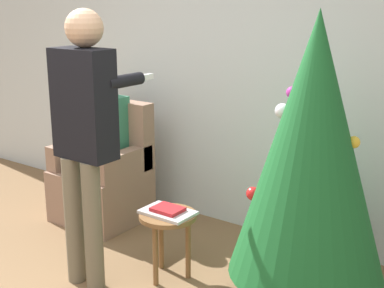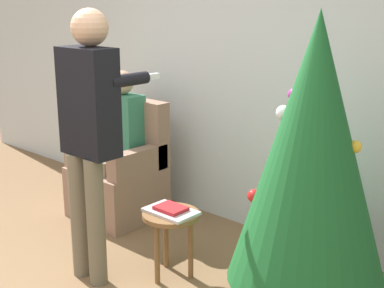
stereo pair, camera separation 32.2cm
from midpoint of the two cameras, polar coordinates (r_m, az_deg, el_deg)
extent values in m
cube|color=silver|center=(4.24, 2.67, 8.60)|extent=(8.00, 0.06, 2.70)
cylinder|color=brown|center=(3.53, 9.18, -14.70)|extent=(0.10, 0.10, 0.19)
cone|color=#195B28|center=(3.18, 9.87, -0.52)|extent=(0.95, 0.95, 1.61)
sphere|color=#B23399|center=(3.20, 7.82, 5.44)|extent=(0.07, 0.07, 0.07)
sphere|color=gold|center=(3.16, 14.14, 0.15)|extent=(0.07, 0.07, 0.07)
sphere|color=red|center=(3.38, 3.81, -5.35)|extent=(0.09, 0.09, 0.09)
sphere|color=white|center=(3.19, 6.79, 3.50)|extent=(0.09, 0.09, 0.09)
cube|color=#93705B|center=(4.67, -11.64, -5.35)|extent=(0.69, 0.63, 0.44)
cube|color=#93705B|center=(4.68, -9.76, 1.26)|extent=(0.69, 0.14, 0.56)
cube|color=#93705B|center=(4.77, -14.15, -0.91)|extent=(0.12, 0.57, 0.21)
cube|color=#93705B|center=(4.37, -9.35, -2.15)|extent=(0.12, 0.57, 0.21)
cylinder|color=#6B604C|center=(4.62, -14.31, -5.75)|extent=(0.11, 0.11, 0.44)
cylinder|color=#6B604C|center=(4.48, -12.65, -6.33)|extent=(0.11, 0.11, 0.44)
cube|color=#6B604C|center=(4.55, -12.29, -2.20)|extent=(0.32, 0.40, 0.12)
cube|color=#337A5B|center=(4.56, -11.12, 1.97)|extent=(0.36, 0.20, 0.50)
sphere|color=tan|center=(4.50, -11.34, 6.31)|extent=(0.20, 0.20, 0.20)
cylinder|color=#6B604C|center=(3.66, -15.00, -7.92)|extent=(0.12, 0.12, 0.87)
cylinder|color=#6B604C|center=(3.53, -13.13, -8.67)|extent=(0.12, 0.12, 0.87)
cube|color=black|center=(3.41, -14.16, 4.11)|extent=(0.40, 0.20, 0.69)
sphere|color=tan|center=(3.37, -14.20, 11.91)|extent=(0.23, 0.23, 0.23)
cylinder|color=black|center=(3.63, -13.74, 7.01)|extent=(0.08, 0.30, 0.08)
cylinder|color=black|center=(3.38, -9.98, 6.63)|extent=(0.08, 0.30, 0.08)
cube|color=white|center=(3.52, -7.75, 7.05)|extent=(0.04, 0.14, 0.04)
cylinder|color=brown|center=(3.59, -5.19, -7.68)|extent=(0.39, 0.39, 0.03)
cylinder|color=brown|center=(3.59, -6.55, -11.75)|extent=(0.04, 0.04, 0.43)
cylinder|color=brown|center=(3.66, -2.98, -11.13)|extent=(0.04, 0.04, 0.43)
cylinder|color=brown|center=(3.80, -5.78, -10.16)|extent=(0.04, 0.04, 0.43)
cube|color=silver|center=(3.58, -5.20, -7.32)|extent=(0.35, 0.23, 0.02)
cube|color=#B21E23|center=(3.57, -5.21, -6.99)|extent=(0.20, 0.15, 0.02)
camera|label=1|loc=(0.16, -92.86, -0.79)|focal=50.00mm
camera|label=2|loc=(0.16, 87.14, 0.79)|focal=50.00mm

